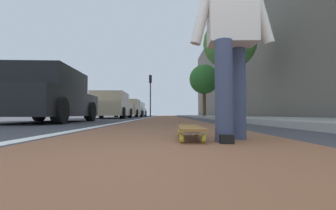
% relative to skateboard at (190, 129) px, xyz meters
% --- Properties ---
extents(ground_plane, '(80.00, 80.00, 0.00)m').
position_rel_skateboard_xyz_m(ground_plane, '(8.65, 0.21, -0.09)').
color(ground_plane, '#38383D').
extents(bike_lane_paint, '(56.00, 2.21, 0.00)m').
position_rel_skateboard_xyz_m(bike_lane_paint, '(22.65, 0.21, -0.09)').
color(bike_lane_paint, brown).
rests_on(bike_lane_paint, ground).
extents(lane_stripe_white, '(52.00, 0.16, 0.01)m').
position_rel_skateboard_xyz_m(lane_stripe_white, '(18.65, 1.46, -0.09)').
color(lane_stripe_white, silver).
rests_on(lane_stripe_white, ground).
extents(sidewalk_curb, '(52.00, 3.20, 0.12)m').
position_rel_skateboard_xyz_m(sidewalk_curb, '(16.65, -3.34, -0.03)').
color(sidewalk_curb, '#9E9B93').
rests_on(sidewalk_curb, ground).
extents(building_facade, '(40.00, 1.20, 10.07)m').
position_rel_skateboard_xyz_m(building_facade, '(20.65, -6.01, 4.94)').
color(building_facade, '#6E665A').
rests_on(building_facade, ground).
extents(skateboard, '(0.85, 0.23, 0.11)m').
position_rel_skateboard_xyz_m(skateboard, '(0.00, 0.00, 0.00)').
color(skateboard, yellow).
rests_on(skateboard, ground).
extents(skater_person, '(0.46, 0.72, 1.64)m').
position_rel_skateboard_xyz_m(skater_person, '(-0.15, -0.35, 0.84)').
color(skater_person, '#384260').
rests_on(skater_person, ground).
extents(parked_car_near, '(4.22, 2.03, 1.47)m').
position_rel_skateboard_xyz_m(parked_car_near, '(4.60, 3.55, 0.61)').
color(parked_car_near, black).
rests_on(parked_car_near, ground).
extents(parked_car_mid, '(4.58, 2.07, 1.46)m').
position_rel_skateboard_xyz_m(parked_car_mid, '(11.56, 3.37, 0.60)').
color(parked_car_mid, tan).
rests_on(parked_car_mid, ground).
extents(parked_car_far, '(4.39, 1.96, 1.47)m').
position_rel_skateboard_xyz_m(parked_car_far, '(18.44, 3.35, 0.61)').
color(parked_car_far, tan).
rests_on(parked_car_far, ground).
extents(parked_car_end, '(4.53, 1.98, 1.48)m').
position_rel_skateboard_xyz_m(parked_car_end, '(24.16, 3.50, 0.62)').
color(parked_car_end, silver).
rests_on(parked_car_end, ground).
extents(traffic_light, '(0.33, 0.28, 4.28)m').
position_rel_skateboard_xyz_m(traffic_light, '(22.70, 1.86, 2.87)').
color(traffic_light, '#2D2D2D').
rests_on(traffic_light, ground).
extents(street_tree_mid, '(2.63, 2.63, 5.10)m').
position_rel_skateboard_xyz_m(street_tree_mid, '(9.73, -2.94, 3.68)').
color(street_tree_mid, brown).
rests_on(street_tree_mid, ground).
extents(street_tree_far, '(2.46, 2.46, 4.40)m').
position_rel_skateboard_xyz_m(street_tree_far, '(17.94, -2.94, 3.05)').
color(street_tree_far, brown).
rests_on(street_tree_far, ground).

